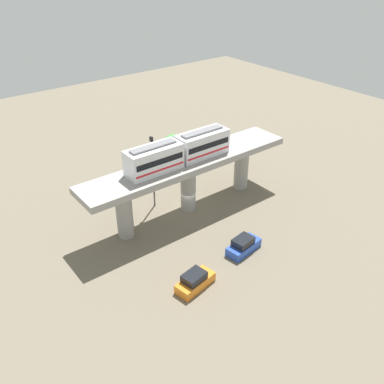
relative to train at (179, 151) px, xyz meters
name	(u,v)px	position (x,y,z in m)	size (l,w,h in m)	color
ground_plane	(188,209)	(0.00, -1.34, -8.56)	(120.00, 120.00, 0.00)	#706654
viaduct	(188,172)	(0.00, -1.34, -3.22)	(5.20, 28.00, 7.03)	#999691
train	(179,151)	(0.00, 0.00, 0.00)	(2.64, 13.55, 3.24)	silver
parked_car_orange	(195,281)	(-11.64, 6.71, -7.82)	(2.49, 4.45, 1.76)	orange
parked_car_blue	(243,246)	(-10.48, -0.99, -7.82)	(2.38, 4.41, 1.76)	#284CB7
tree_near_viaduct	(174,147)	(9.31, -5.89, -4.53)	(3.79, 3.79, 5.94)	brown
signal_post	(153,169)	(3.40, 1.56, -3.23)	(0.44, 0.28, 9.63)	#4C4C51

